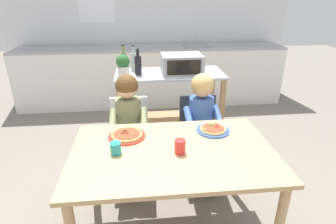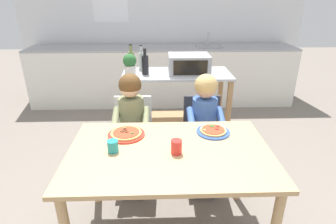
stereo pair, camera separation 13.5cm
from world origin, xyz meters
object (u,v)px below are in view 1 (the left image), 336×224
at_px(kitchen_island_cart, 169,97).
at_px(dining_table, 173,163).
at_px(child_in_blue_striped_shirt, 202,118).
at_px(drinking_cup_red, 180,147).
at_px(toaster_oven, 182,64).
at_px(dining_chair_right, 199,132).
at_px(potted_herb_plant, 123,65).
at_px(pizza_plate_red_rimmed, 127,135).
at_px(pizza_plate_blue_rimmed, 213,130).
at_px(child_in_olive_shirt, 129,120).
at_px(drinking_cup_teal, 116,149).
at_px(bottle_dark_olive_oil, 138,65).
at_px(bottle_tall_green_wine, 133,61).
at_px(bottle_slim_sauce, 124,62).
at_px(dining_chair_left, 130,135).

bearing_deg(kitchen_island_cart, dining_table, -95.46).
distance_m(child_in_blue_striped_shirt, drinking_cup_red, 0.71).
bearing_deg(kitchen_island_cart, toaster_oven, -5.84).
bearing_deg(dining_chair_right, potted_herb_plant, 142.59).
xyz_separation_m(kitchen_island_cart, pizza_plate_red_rimmed, (-0.44, -1.16, 0.16)).
bearing_deg(drinking_cup_red, pizza_plate_blue_rimmed, 43.69).
xyz_separation_m(child_in_olive_shirt, drinking_cup_teal, (-0.06, -0.62, 0.09)).
distance_m(bottle_dark_olive_oil, potted_herb_plant, 0.18).
distance_m(potted_herb_plant, pizza_plate_blue_rimmed, 1.25).
relative_size(child_in_blue_striped_shirt, pizza_plate_blue_rimmed, 4.21).
height_order(kitchen_island_cart, child_in_blue_striped_shirt, child_in_blue_striped_shirt).
bearing_deg(bottle_tall_green_wine, pizza_plate_blue_rimmed, -65.15).
height_order(toaster_oven, bottle_slim_sauce, bottle_slim_sauce).
relative_size(dining_chair_left, drinking_cup_red, 8.48).
distance_m(kitchen_island_cart, dining_table, 1.39).
distance_m(dining_chair_left, drinking_cup_red, 0.90).
xyz_separation_m(toaster_oven, dining_chair_right, (0.07, -0.66, -0.50)).
height_order(bottle_tall_green_wine, drinking_cup_teal, bottle_tall_green_wine).
bearing_deg(bottle_tall_green_wine, child_in_olive_shirt, -93.08).
height_order(bottle_slim_sauce, dining_table, bottle_slim_sauce).
relative_size(potted_herb_plant, child_in_olive_shirt, 0.23).
bearing_deg(dining_table, pizza_plate_red_rimmed, 144.09).
bearing_deg(child_in_olive_shirt, bottle_slim_sauce, 93.66).
xyz_separation_m(toaster_oven, bottle_tall_green_wine, (-0.52, 0.16, 0.01)).
bearing_deg(child_in_olive_shirt, dining_chair_right, 9.28).
xyz_separation_m(bottle_tall_green_wine, child_in_blue_striped_shirt, (0.60, -0.94, -0.31)).
height_order(dining_chair_right, pizza_plate_red_rimmed, dining_chair_right).
relative_size(bottle_slim_sauce, pizza_plate_blue_rimmed, 1.25).
relative_size(child_in_olive_shirt, pizza_plate_red_rimmed, 3.91).
bearing_deg(bottle_slim_sauce, kitchen_island_cart, -2.71).
bearing_deg(child_in_blue_striped_shirt, kitchen_island_cart, 104.55).
distance_m(bottle_dark_olive_oil, child_in_blue_striped_shirt, 0.97).
xyz_separation_m(bottle_tall_green_wine, child_in_olive_shirt, (-0.05, -0.92, -0.30)).
bearing_deg(bottle_dark_olive_oil, bottle_tall_green_wine, 104.98).
relative_size(dining_table, pizza_plate_red_rimmed, 4.99).
xyz_separation_m(bottle_slim_sauce, drinking_cup_red, (0.40, -1.45, -0.23)).
distance_m(bottle_dark_olive_oil, dining_chair_right, 0.98).
bearing_deg(bottle_dark_olive_oil, toaster_oven, 3.55).
bearing_deg(kitchen_island_cart, child_in_blue_striped_shirt, -75.45).
bearing_deg(dining_chair_right, bottle_slim_sauce, 135.22).
bearing_deg(child_in_olive_shirt, dining_table, -63.13).
distance_m(dining_chair_right, child_in_olive_shirt, 0.69).
xyz_separation_m(dining_chair_left, child_in_blue_striped_shirt, (0.65, -0.13, 0.20)).
bearing_deg(potted_herb_plant, bottle_tall_green_wine, 70.17).
bearing_deg(child_in_olive_shirt, toaster_oven, 53.02).
bearing_deg(dining_chair_right, child_in_olive_shirt, -170.72).
bearing_deg(bottle_slim_sauce, bottle_dark_olive_oil, -23.50).
bearing_deg(dining_chair_right, pizza_plate_red_rimmed, -142.69).
distance_m(kitchen_island_cart, pizza_plate_blue_rimmed, 1.17).
bearing_deg(bottle_dark_olive_oil, potted_herb_plant, -149.10).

